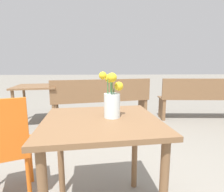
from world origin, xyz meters
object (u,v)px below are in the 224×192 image
object	(u,v)px
flower_vase	(112,101)
table_back	(37,92)
bench_near	(102,99)
cafe_chair	(1,146)
bench_middle	(209,97)
table_front	(101,138)

from	to	relation	value
flower_vase	table_back	bearing A→B (deg)	121.15
bench_near	table_back	world-z (taller)	bench_near
cafe_chair	bench_near	world-z (taller)	cafe_chair
flower_vase	cafe_chair	bearing A→B (deg)	172.52
bench_near	table_back	size ratio (longest dim) A/B	2.13
flower_vase	bench_middle	bearing A→B (deg)	46.60
bench_near	table_back	distance (m)	1.22
cafe_chair	bench_middle	world-z (taller)	cafe_chair
bench_middle	table_back	distance (m)	3.37
bench_middle	table_back	xyz separation A→B (m)	(-3.37, -0.05, 0.13)
cafe_chair	bench_near	distance (m)	2.14
flower_vase	table_back	size ratio (longest dim) A/B	0.35
table_back	bench_near	bearing A→B (deg)	-1.55
cafe_chair	table_back	size ratio (longest dim) A/B	0.99
cafe_chair	table_back	xyz separation A→B (m)	(-0.47, 2.03, 0.10)
table_front	bench_middle	xyz separation A→B (m)	(2.14, 2.23, -0.14)
table_front	bench_near	bearing A→B (deg)	90.19
table_front	bench_near	distance (m)	2.15
table_front	bench_near	xyz separation A→B (m)	(-0.01, 2.15, -0.15)
bench_middle	cafe_chair	bearing A→B (deg)	-144.29
flower_vase	bench_near	bearing A→B (deg)	92.16
table_front	cafe_chair	distance (m)	0.77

